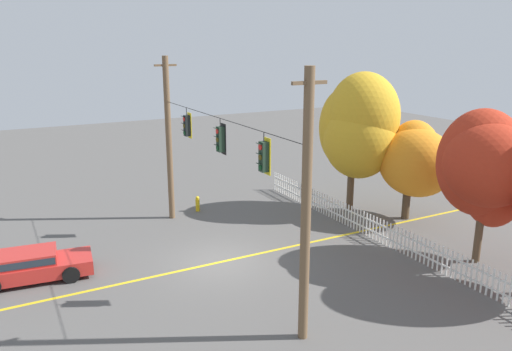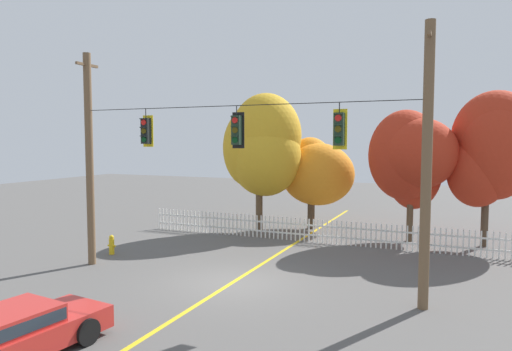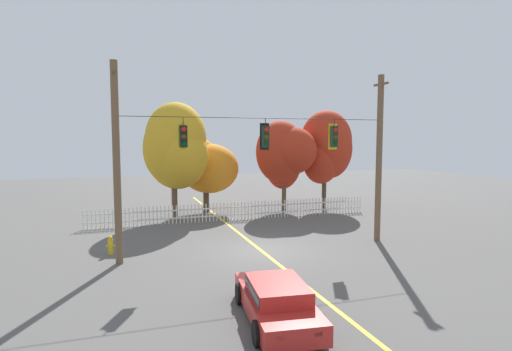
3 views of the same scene
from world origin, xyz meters
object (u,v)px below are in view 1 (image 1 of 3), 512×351
at_px(traffic_signal_westbound_side, 221,139).
at_px(fire_hydrant, 198,204).
at_px(traffic_signal_northbound_secondary, 264,157).
at_px(autumn_maple_mid, 415,159).
at_px(traffic_signal_southbound_primary, 187,126).
at_px(parked_car, 31,265).
at_px(autumn_oak_far_east, 487,167).
at_px(autumn_maple_near_fence, 358,127).

distance_m(traffic_signal_westbound_side, fire_hydrant, 8.37).
distance_m(traffic_signal_northbound_secondary, autumn_maple_mid, 11.66).
relative_size(traffic_signal_southbound_primary, parked_car, 0.31).
xyz_separation_m(traffic_signal_northbound_secondary, fire_hydrant, (-10.13, 1.55, -4.78)).
xyz_separation_m(traffic_signal_northbound_secondary, autumn_oak_far_east, (1.30, 9.28, -1.15)).
bearing_deg(fire_hydrant, traffic_signal_southbound_primary, -26.92).
bearing_deg(autumn_maple_mid, autumn_oak_far_east, -16.38).
bearing_deg(traffic_signal_southbound_primary, traffic_signal_westbound_side, 0.01).
relative_size(traffic_signal_northbound_secondary, fire_hydrant, 1.71).
xyz_separation_m(traffic_signal_southbound_primary, traffic_signal_northbound_secondary, (7.09, 0.00, -0.00)).
relative_size(autumn_maple_near_fence, fire_hydrant, 8.87).
bearing_deg(autumn_maple_near_fence, fire_hydrant, -117.21).
xyz_separation_m(traffic_signal_westbound_side, autumn_maple_near_fence, (-2.85, 9.03, -0.64)).
bearing_deg(fire_hydrant, autumn_maple_near_fence, 62.79).
distance_m(parked_car, fire_hydrant, 9.69).
distance_m(autumn_maple_near_fence, parked_car, 16.53).
height_order(traffic_signal_westbound_side, fire_hydrant, traffic_signal_westbound_side).
bearing_deg(autumn_oak_far_east, traffic_signal_northbound_secondary, -97.99).
relative_size(traffic_signal_northbound_secondary, parked_car, 0.32).
xyz_separation_m(autumn_maple_mid, fire_hydrant, (-6.25, -9.26, -2.72)).
xyz_separation_m(traffic_signal_westbound_side, fire_hydrant, (-6.69, 1.55, -4.78)).
relative_size(autumn_maple_near_fence, autumn_maple_mid, 1.47).
height_order(traffic_signal_westbound_side, parked_car, traffic_signal_westbound_side).
bearing_deg(fire_hydrant, parked_car, -62.04).
relative_size(traffic_signal_southbound_primary, autumn_oak_far_east, 0.22).
distance_m(autumn_maple_near_fence, autumn_oak_far_east, 7.61).
relative_size(traffic_signal_westbound_side, traffic_signal_northbound_secondary, 0.99).
xyz_separation_m(autumn_maple_near_fence, fire_hydrant, (-3.85, -7.48, -4.14)).
bearing_deg(parked_car, fire_hydrant, 117.96).
relative_size(autumn_maple_mid, autumn_oak_far_east, 0.80).
height_order(traffic_signal_westbound_side, autumn_oak_far_east, autumn_oak_far_east).
relative_size(traffic_signal_southbound_primary, autumn_maple_mid, 0.27).
distance_m(traffic_signal_southbound_primary, traffic_signal_northbound_secondary, 7.09).
relative_size(traffic_signal_southbound_primary, traffic_signal_northbound_secondary, 0.97).
height_order(traffic_signal_westbound_side, traffic_signal_northbound_secondary, same).
relative_size(traffic_signal_northbound_secondary, autumn_maple_mid, 0.28).
bearing_deg(traffic_signal_northbound_secondary, traffic_signal_southbound_primary, -179.99).
xyz_separation_m(autumn_maple_near_fence, autumn_oak_far_east, (7.59, 0.25, -0.51)).
bearing_deg(traffic_signal_westbound_side, traffic_signal_southbound_primary, -179.99).
xyz_separation_m(traffic_signal_southbound_primary, autumn_maple_near_fence, (0.80, 9.03, -0.65)).
distance_m(traffic_signal_northbound_secondary, autumn_maple_near_fence, 11.02).
bearing_deg(fire_hydrant, traffic_signal_westbound_side, -13.00).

